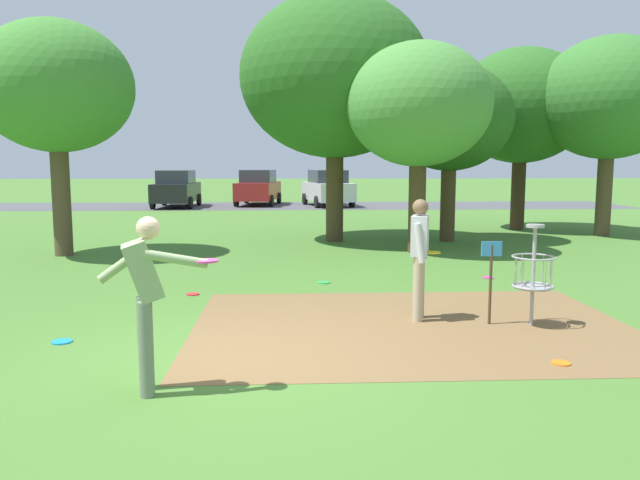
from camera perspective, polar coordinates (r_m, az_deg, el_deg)
ground_plane at (r=7.02m, az=-8.63°, el=-11.24°), size 160.00×160.00×0.00m
dirt_tee_pad at (r=8.53m, az=8.53°, el=-7.87°), size 5.93×4.28×0.01m
disc_golf_basket at (r=8.76m, az=18.83°, el=-2.75°), size 0.98×0.58×1.39m
player_foreground_watching at (r=6.07m, az=-15.90°, el=-4.71°), size 1.17×0.45×1.71m
player_throwing at (r=8.69m, az=9.25°, el=-1.12°), size 0.44×0.50×1.71m
frisbee_near_basket at (r=7.40m, az=21.49°, el=-10.61°), size 0.21×0.21×0.02m
frisbee_by_tee at (r=8.33m, az=-22.87°, el=-8.70°), size 0.25×0.25×0.02m
frisbee_mid_grass at (r=11.36m, az=0.32°, el=-3.97°), size 0.26×0.26×0.02m
frisbee_far_left at (r=12.28m, az=15.37°, el=-3.38°), size 0.22×0.22×0.02m
frisbee_far_right at (r=10.59m, az=-11.74°, el=-4.95°), size 0.22×0.22×0.02m
tree_near_right at (r=20.57m, az=25.32°, el=11.79°), size 4.25×4.25×5.93m
tree_mid_left at (r=17.73m, az=11.99°, el=11.01°), size 3.48×3.48×4.94m
tree_mid_center at (r=21.41m, az=18.23°, el=11.71°), size 4.36×4.36×5.90m
tree_mid_right at (r=15.90m, az=-23.37°, el=12.86°), size 3.58×3.58×5.49m
tree_far_left at (r=17.47m, az=1.40°, el=14.90°), size 5.24×5.24×6.80m
tree_far_center at (r=15.35m, az=9.19°, el=12.23°), size 3.51×3.51×5.10m
parking_lot_strip at (r=31.80m, az=-4.11°, el=3.20°), size 36.00×6.00×0.01m
parked_car_leftmost at (r=31.56m, az=-13.21°, el=4.66°), size 2.02×4.22×1.84m
parked_car_center_left at (r=32.46m, az=-5.76°, el=4.88°), size 2.38×4.40×1.84m
parked_car_center_right at (r=31.60m, az=0.72°, el=4.86°), size 2.62×4.48×1.84m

